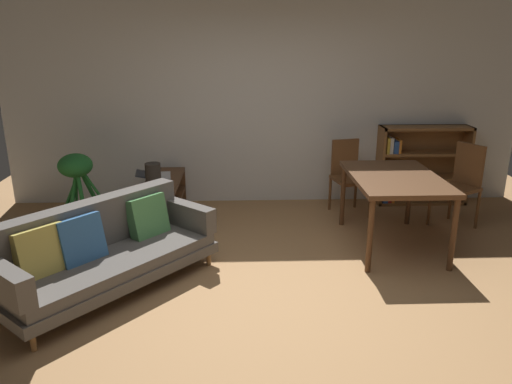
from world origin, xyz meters
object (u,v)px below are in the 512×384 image
object	(u,v)px
dining_chair_near	(461,181)
bookshelf	(416,165)
fabric_couch	(103,249)
open_laptop	(155,175)
desk_speaker	(153,176)
potted_floor_plant	(77,182)
media_console	(164,200)
dining_table	(395,183)
dining_chair_far	(348,173)

from	to	relation	value
dining_chair_near	bookshelf	bearing A→B (deg)	102.57
fabric_couch	bookshelf	world-z (taller)	bookshelf
open_laptop	bookshelf	bearing A→B (deg)	7.70
desk_speaker	potted_floor_plant	xyz separation A→B (m)	(-0.97, 0.35, -0.16)
dining_chair_near	open_laptop	bearing A→B (deg)	172.99
desk_speaker	dining_chair_near	world-z (taller)	dining_chair_near
media_console	bookshelf	size ratio (longest dim) A/B	1.01
media_console	potted_floor_plant	size ratio (longest dim) A/B	1.42
dining_table	dining_chair_far	world-z (taller)	dining_chair_far
desk_speaker	dining_chair_near	distance (m)	3.57
media_console	bookshelf	xyz separation A→B (m)	(3.31, 0.61, 0.26)
desk_speaker	media_console	bearing A→B (deg)	81.78
media_console	dining_table	xyz separation A→B (m)	(2.55, -0.84, 0.44)
dining_table	bookshelf	size ratio (longest dim) A/B	1.13
desk_speaker	open_laptop	bearing A→B (deg)	97.03
potted_floor_plant	dining_chair_far	xyz separation A→B (m)	(3.33, 0.24, 0.00)
potted_floor_plant	open_laptop	bearing A→B (deg)	9.31
fabric_couch	desk_speaker	distance (m)	1.38
open_laptop	potted_floor_plant	xyz separation A→B (m)	(-0.91, -0.15, -0.03)
dining_table	fabric_couch	bearing A→B (deg)	-163.66
dining_table	dining_chair_near	xyz separation A→B (m)	(0.97, 0.55, -0.16)
fabric_couch	media_console	size ratio (longest dim) A/B	1.63
desk_speaker	potted_floor_plant	size ratio (longest dim) A/B	0.35
open_laptop	potted_floor_plant	distance (m)	0.92
open_laptop	dining_chair_far	distance (m)	2.42
fabric_couch	open_laptop	world-z (taller)	fabric_couch
fabric_couch	desk_speaker	world-z (taller)	desk_speaker
dining_chair_far	open_laptop	bearing A→B (deg)	-177.88
potted_floor_plant	bookshelf	xyz separation A→B (m)	(4.33, 0.61, 0.01)
media_console	open_laptop	distance (m)	0.34
fabric_couch	bookshelf	xyz separation A→B (m)	(3.61, 2.29, 0.15)
media_console	desk_speaker	size ratio (longest dim) A/B	4.10
dining_chair_near	media_console	bearing A→B (deg)	175.21
desk_speaker	dining_chair_far	size ratio (longest dim) A/B	0.32
potted_floor_plant	dining_chair_far	size ratio (longest dim) A/B	0.92
fabric_couch	dining_chair_near	distance (m)	4.06
open_laptop	dining_chair_far	size ratio (longest dim) A/B	0.49
fabric_couch	media_console	world-z (taller)	fabric_couch
fabric_couch	open_laptop	distance (m)	1.85
dining_table	dining_chair_near	size ratio (longest dim) A/B	1.37
media_console	desk_speaker	bearing A→B (deg)	-98.22
media_console	dining_chair_near	bearing A→B (deg)	-4.79
fabric_couch	potted_floor_plant	distance (m)	1.83
open_laptop	fabric_couch	bearing A→B (deg)	-95.78
media_console	desk_speaker	xyz separation A→B (m)	(-0.05, -0.35, 0.41)
open_laptop	dining_chair_far	xyz separation A→B (m)	(2.42, 0.09, -0.03)
open_laptop	dining_chair_near	distance (m)	3.66
dining_table	dining_chair_far	xyz separation A→B (m)	(-0.24, 1.08, -0.19)
dining_chair_far	bookshelf	world-z (taller)	bookshelf
media_console	dining_chair_near	xyz separation A→B (m)	(3.52, -0.29, 0.29)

